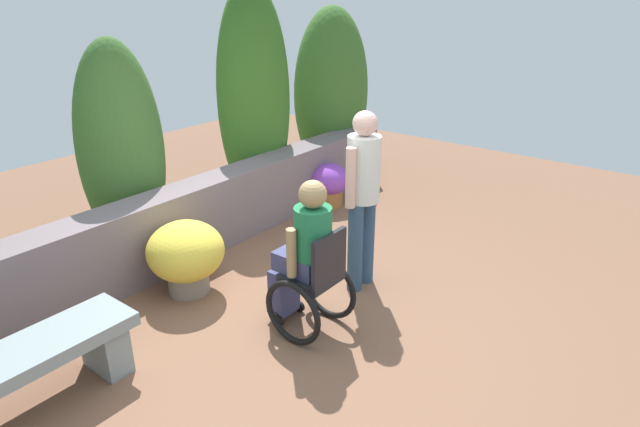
# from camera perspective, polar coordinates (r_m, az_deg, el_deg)

# --- Properties ---
(ground_plane) EXTENTS (12.42, 12.42, 0.00)m
(ground_plane) POSITION_cam_1_polar(r_m,az_deg,el_deg) (4.76, -3.23, -11.37)
(ground_plane) COLOR brown
(stone_retaining_wall) EXTENTS (7.30, 0.39, 0.79)m
(stone_retaining_wall) POSITION_cam_1_polar(r_m,az_deg,el_deg) (5.66, -16.07, -1.84)
(stone_retaining_wall) COLOR slate
(stone_retaining_wall) RESTS_ON ground
(hedge_backdrop) EXTENTS (8.35, 0.98, 2.94)m
(hedge_backdrop) POSITION_cam_1_polar(r_m,az_deg,el_deg) (5.70, -21.95, 7.48)
(hedge_backdrop) COLOR #175224
(hedge_backdrop) RESTS_ON ground
(stone_bench) EXTENTS (1.36, 0.45, 0.49)m
(stone_bench) POSITION_cam_1_polar(r_m,az_deg,el_deg) (4.22, -27.75, -14.10)
(stone_bench) COLOR gray
(stone_bench) RESTS_ON ground
(person_in_wheelchair) EXTENTS (0.53, 0.66, 1.33)m
(person_in_wheelchair) POSITION_cam_1_polar(r_m,az_deg,el_deg) (4.37, -1.30, -5.16)
(person_in_wheelchair) COLOR black
(person_in_wheelchair) RESTS_ON ground
(person_standing_companion) EXTENTS (0.49, 0.30, 1.70)m
(person_standing_companion) POSITION_cam_1_polar(r_m,az_deg,el_deg) (4.89, 4.54, 2.51)
(person_standing_companion) COLOR #2F4B69
(person_standing_companion) RESTS_ON ground
(flower_pot_purple_near) EXTENTS (0.71, 0.71, 0.70)m
(flower_pot_purple_near) POSITION_cam_1_polar(r_m,az_deg,el_deg) (5.15, -13.92, -4.24)
(flower_pot_purple_near) COLOR gray
(flower_pot_purple_near) RESTS_ON ground
(flower_pot_terracotta_by_wall) EXTENTS (0.52, 0.52, 0.57)m
(flower_pot_terracotta_by_wall) POSITION_cam_1_polar(r_m,az_deg,el_deg) (7.03, 0.98, 3.22)
(flower_pot_terracotta_by_wall) COLOR #A46932
(flower_pot_terracotta_by_wall) RESTS_ON ground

